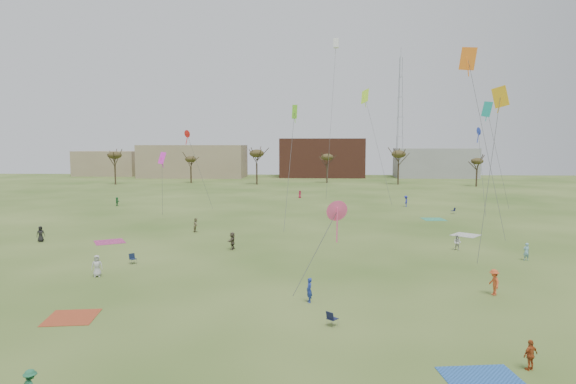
{
  "coord_description": "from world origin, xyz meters",
  "views": [
    {
      "loc": [
        2.53,
        -35.63,
        10.13
      ],
      "look_at": [
        0.0,
        12.0,
        5.5
      ],
      "focal_mm": 30.5,
      "sensor_mm": 36.0,
      "label": 1
    }
  ],
  "objects_px": {
    "camp_chair_center": "(332,322)",
    "flyer_near_right": "(309,290)",
    "camp_chair_left": "(133,261)",
    "radio_tower": "(400,116)",
    "spectator_fore_a": "(531,355)",
    "flyer_near_left": "(97,266)",
    "camp_chair_right": "(453,212)"
  },
  "relations": [
    {
      "from": "camp_chair_left",
      "to": "radio_tower",
      "type": "xyz_separation_m",
      "value": [
        42.85,
        120.5,
        18.95
      ]
    },
    {
      "from": "camp_chair_center",
      "to": "camp_chair_right",
      "type": "relative_size",
      "value": 1.0
    },
    {
      "from": "flyer_near_left",
      "to": "camp_chair_right",
      "type": "distance_m",
      "value": 52.18
    },
    {
      "from": "flyer_near_right",
      "to": "radio_tower",
      "type": "distance_m",
      "value": 134.11
    },
    {
      "from": "spectator_fore_a",
      "to": "flyer_near_left",
      "type": "bearing_deg",
      "value": -56.07
    },
    {
      "from": "radio_tower",
      "to": "camp_chair_center",
      "type": "bearing_deg",
      "value": -101.15
    },
    {
      "from": "camp_chair_right",
      "to": "radio_tower",
      "type": "relative_size",
      "value": 0.02
    },
    {
      "from": "flyer_near_left",
      "to": "camp_chair_left",
      "type": "height_order",
      "value": "flyer_near_left"
    },
    {
      "from": "spectator_fore_a",
      "to": "radio_tower",
      "type": "height_order",
      "value": "radio_tower"
    },
    {
      "from": "camp_chair_center",
      "to": "flyer_near_right",
      "type": "bearing_deg",
      "value": -31.1
    },
    {
      "from": "flyer_near_left",
      "to": "spectator_fore_a",
      "type": "relative_size",
      "value": 1.19
    },
    {
      "from": "flyer_near_left",
      "to": "camp_chair_left",
      "type": "distance_m",
      "value": 4.35
    },
    {
      "from": "flyer_near_left",
      "to": "camp_chair_center",
      "type": "bearing_deg",
      "value": -44.57
    },
    {
      "from": "flyer_near_right",
      "to": "camp_chair_left",
      "type": "xyz_separation_m",
      "value": [
        -15.12,
        9.41,
        -0.53
      ]
    },
    {
      "from": "flyer_near_right",
      "to": "camp_chair_right",
      "type": "xyz_separation_m",
      "value": [
        20.82,
        41.89,
        -0.53
      ]
    },
    {
      "from": "spectator_fore_a",
      "to": "camp_chair_center",
      "type": "bearing_deg",
      "value": -57.07
    },
    {
      "from": "spectator_fore_a",
      "to": "camp_chair_center",
      "type": "relative_size",
      "value": 1.62
    },
    {
      "from": "flyer_near_right",
      "to": "flyer_near_left",
      "type": "bearing_deg",
      "value": -125.49
    },
    {
      "from": "flyer_near_left",
      "to": "spectator_fore_a",
      "type": "xyz_separation_m",
      "value": [
        26.41,
        -14.31,
        -0.13
      ]
    },
    {
      "from": "camp_chair_right",
      "to": "radio_tower",
      "type": "xyz_separation_m",
      "value": [
        6.92,
        88.02,
        18.95
      ]
    },
    {
      "from": "flyer_near_left",
      "to": "flyer_near_right",
      "type": "height_order",
      "value": "flyer_near_left"
    },
    {
      "from": "camp_chair_center",
      "to": "flyer_near_left",
      "type": "bearing_deg",
      "value": 12.99
    },
    {
      "from": "flyer_near_right",
      "to": "radio_tower",
      "type": "relative_size",
      "value": 0.04
    },
    {
      "from": "flyer_near_right",
      "to": "radio_tower",
      "type": "xyz_separation_m",
      "value": [
        27.73,
        129.91,
        18.41
      ]
    },
    {
      "from": "flyer_near_left",
      "to": "radio_tower",
      "type": "bearing_deg",
      "value": 53.88
    },
    {
      "from": "flyer_near_right",
      "to": "camp_chair_right",
      "type": "bearing_deg",
      "value": 135.99
    },
    {
      "from": "camp_chair_center",
      "to": "camp_chair_left",
      "type": "bearing_deg",
      "value": 1.53
    },
    {
      "from": "camp_chair_left",
      "to": "radio_tower",
      "type": "relative_size",
      "value": 0.02
    },
    {
      "from": "camp_chair_right",
      "to": "camp_chair_left",
      "type": "bearing_deg",
      "value": -56.45
    },
    {
      "from": "flyer_near_right",
      "to": "spectator_fore_a",
      "type": "relative_size",
      "value": 1.13
    },
    {
      "from": "camp_chair_center",
      "to": "radio_tower",
      "type": "bearing_deg",
      "value": -60.22
    },
    {
      "from": "camp_chair_right",
      "to": "camp_chair_center",
      "type": "bearing_deg",
      "value": -31.52
    }
  ]
}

